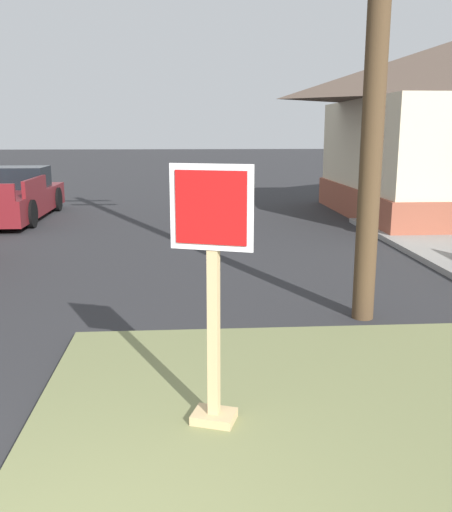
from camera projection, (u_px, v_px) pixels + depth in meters
grass_corner_patch at (380, 445)px, 4.60m from camera, size 5.91×5.48×0.08m
stop_sign at (213, 305)px, 4.65m from camera, size 0.65×0.38×2.21m
manhole_cover at (139, 347)px, 6.75m from camera, size 0.70×0.70×0.02m
pickup_truck_maroon at (12, 198)px, 16.60m from camera, size 2.15×5.53×1.48m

